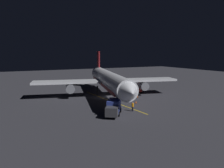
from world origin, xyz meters
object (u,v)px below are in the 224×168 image
object	(u,v)px
traffic_cone_near_left	(137,96)
baggage_truck	(114,108)
ground_crew_worker	(133,107)
traffic_cone_near_right	(136,102)
catering_truck	(133,88)
airliner	(108,80)

from	to	relation	value
traffic_cone_near_left	baggage_truck	bearing A→B (deg)	41.76
baggage_truck	ground_crew_worker	bearing A→B (deg)	-172.27
traffic_cone_near_right	baggage_truck	bearing A→B (deg)	34.39
baggage_truck	traffic_cone_near_right	world-z (taller)	baggage_truck
baggage_truck	catering_truck	xyz separation A→B (m)	(-14.67, -17.13, -0.13)
traffic_cone_near_right	traffic_cone_near_left	bearing A→B (deg)	-126.18
airliner	catering_truck	bearing A→B (deg)	-164.97
airliner	baggage_truck	size ratio (longest dim) A/B	7.02
baggage_truck	traffic_cone_near_left	bearing A→B (deg)	-138.24
airliner	traffic_cone_near_right	distance (m)	10.22
airliner	baggage_truck	distance (m)	16.17
airliner	catering_truck	world-z (taller)	airliner
ground_crew_worker	traffic_cone_near_right	xyz separation A→B (m)	(-3.99, -5.07, -0.64)
airliner	ground_crew_worker	size ratio (longest dim) A/B	22.86
airliner	traffic_cone_near_left	world-z (taller)	airliner
catering_truck	ground_crew_worker	xyz separation A→B (m)	(10.41, 16.56, -0.29)
ground_crew_worker	traffic_cone_near_right	distance (m)	6.49
airliner	ground_crew_worker	distance (m)	14.67
baggage_truck	traffic_cone_near_left	world-z (taller)	baggage_truck
baggage_truck	traffic_cone_near_left	distance (m)	15.97
catering_truck	traffic_cone_near_right	bearing A→B (deg)	60.81
airliner	ground_crew_worker	world-z (taller)	airliner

